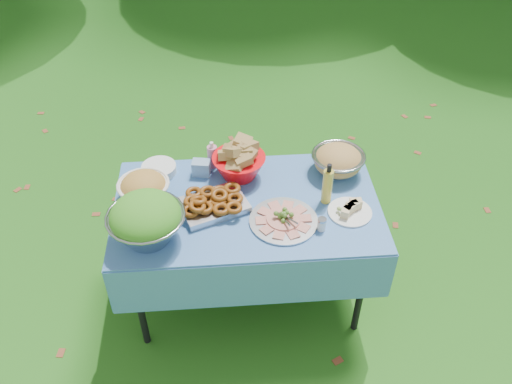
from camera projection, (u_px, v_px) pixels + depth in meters
ground at (248, 292)px, 3.48m from camera, size 80.00×80.00×0.00m
picnic_table at (248, 251)px, 3.23m from camera, size 1.46×0.86×0.76m
salad_bowl at (146, 220)px, 2.70m from camera, size 0.47×0.47×0.26m
pasta_bowl_white at (144, 187)px, 2.97m from camera, size 0.32×0.32×0.16m
plate_stack at (159, 169)px, 3.18m from camera, size 0.22×0.22×0.05m
wipes_box at (201, 168)px, 3.15m from camera, size 0.11×0.09×0.09m
sanitizer_bottle at (212, 154)px, 3.19m from camera, size 0.07×0.07×0.17m
bread_bowl at (239, 161)px, 3.11m from camera, size 0.40×0.40×0.21m
pasta_bowl_steel at (338, 160)px, 3.15m from camera, size 0.38×0.38×0.16m
fried_tray at (213, 203)px, 2.93m from camera, size 0.42×0.36×0.08m
charcuterie_platter at (284, 216)px, 2.85m from camera, size 0.47×0.47×0.08m
oil_bottle at (328, 183)px, 2.92m from camera, size 0.07×0.07×0.26m
cheese_plate at (350, 208)px, 2.91m from camera, size 0.29×0.29×0.07m
shaker at (322, 224)px, 2.81m from camera, size 0.06×0.06×0.07m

